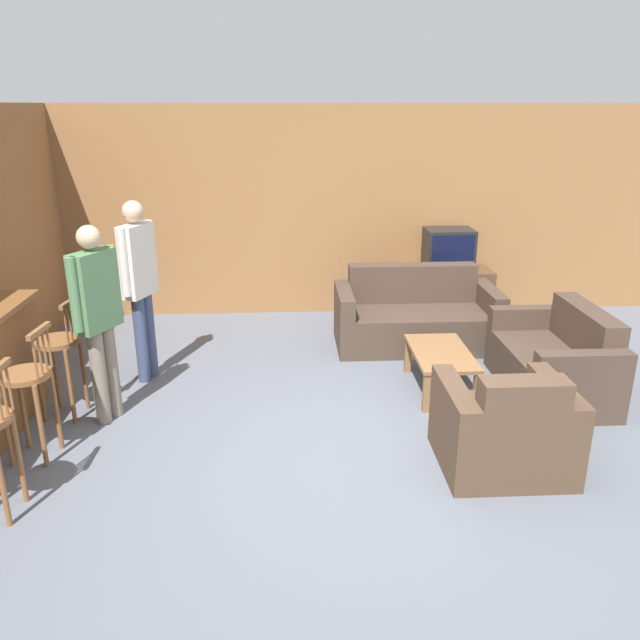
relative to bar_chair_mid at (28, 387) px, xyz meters
The scene contains 12 objects.
ground_plane 2.43m from the bar_chair_mid, ahead, with size 24.00×24.00×0.00m, color #565B66.
wall_back 4.27m from the bar_chair_mid, 56.14° to the left, with size 9.40×0.08×2.60m.
bar_chair_mid is the anchor object (origin of this frame).
bar_chair_far 0.70m from the bar_chair_mid, 90.01° to the left, with size 0.42×0.42×1.06m.
couch_far 4.06m from the bar_chair_mid, 33.64° to the left, with size 1.78×0.88×0.86m.
armchair_near 3.55m from the bar_chair_mid, ahead, with size 0.92×0.83×0.84m.
loveseat_right 4.54m from the bar_chair_mid, 11.83° to the left, with size 0.81×1.38×0.82m.
coffee_table 3.53m from the bar_chair_mid, 16.86° to the left, with size 0.53×0.95×0.39m.
tv_unit 5.07m from the bar_chair_mid, 38.82° to the left, with size 1.11×0.51×0.62m.
tv 5.07m from the bar_chair_mid, 38.79° to the left, with size 0.59×0.44×0.51m.
person_by_window 1.60m from the bar_chair_mid, 69.34° to the left, with size 0.29×0.47×1.76m.
person_by_counter 0.81m from the bar_chair_mid, 57.98° to the left, with size 0.33×0.49×1.69m.
Camera 1 is at (-0.41, -4.13, 2.58)m, focal length 35.00 mm.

